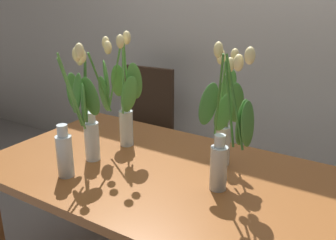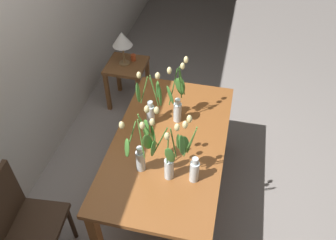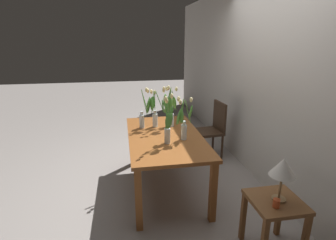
% 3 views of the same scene
% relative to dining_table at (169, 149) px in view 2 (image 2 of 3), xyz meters
% --- Properties ---
extents(ground_plane, '(18.00, 18.00, 0.00)m').
position_rel_dining_table_xyz_m(ground_plane, '(0.00, 0.00, -0.65)').
color(ground_plane, gray).
extents(dining_table, '(1.60, 0.90, 0.74)m').
position_rel_dining_table_xyz_m(dining_table, '(0.00, 0.00, 0.00)').
color(dining_table, brown).
rests_on(dining_table, ground).
extents(tulip_vase_0, '(0.18, 0.21, 0.53)m').
position_rel_dining_table_xyz_m(tulip_vase_0, '(0.19, 0.19, 0.29)').
color(tulip_vase_0, silver).
rests_on(tulip_vase_0, dining_table).
extents(tulip_vase_1, '(0.13, 0.16, 0.56)m').
position_rel_dining_table_xyz_m(tulip_vase_1, '(-0.32, -0.23, 0.28)').
color(tulip_vase_1, silver).
rests_on(tulip_vase_1, dining_table).
extents(tulip_vase_2, '(0.21, 0.22, 0.53)m').
position_rel_dining_table_xyz_m(tulip_vase_2, '(-0.35, -0.07, 0.30)').
color(tulip_vase_2, silver).
rests_on(tulip_vase_2, dining_table).
extents(tulip_vase_3, '(0.25, 0.15, 0.58)m').
position_rel_dining_table_xyz_m(tulip_vase_3, '(0.28, -0.01, 0.30)').
color(tulip_vase_3, silver).
rests_on(tulip_vase_3, dining_table).
extents(tulip_vase_4, '(0.26, 0.23, 0.58)m').
position_rel_dining_table_xyz_m(tulip_vase_4, '(-0.32, 0.13, 0.33)').
color(tulip_vase_4, silver).
rests_on(tulip_vase_4, dining_table).
extents(dining_chair, '(0.44, 0.44, 0.93)m').
position_rel_dining_table_xyz_m(dining_chair, '(-0.79, 0.92, -0.12)').
color(dining_chair, '#382619').
rests_on(dining_chair, ground).
extents(side_table, '(0.44, 0.44, 0.55)m').
position_rel_dining_table_xyz_m(side_table, '(1.24, 0.78, -0.22)').
color(side_table, brown).
rests_on(side_table, ground).
extents(table_lamp, '(0.22, 0.22, 0.40)m').
position_rel_dining_table_xyz_m(table_lamp, '(1.25, 0.80, 0.21)').
color(table_lamp, olive).
rests_on(table_lamp, side_table).
extents(pillar_candle, '(0.06, 0.06, 0.07)m').
position_rel_dining_table_xyz_m(pillar_candle, '(1.33, 0.72, -0.06)').
color(pillar_candle, '#CC4C23').
rests_on(pillar_candle, side_table).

